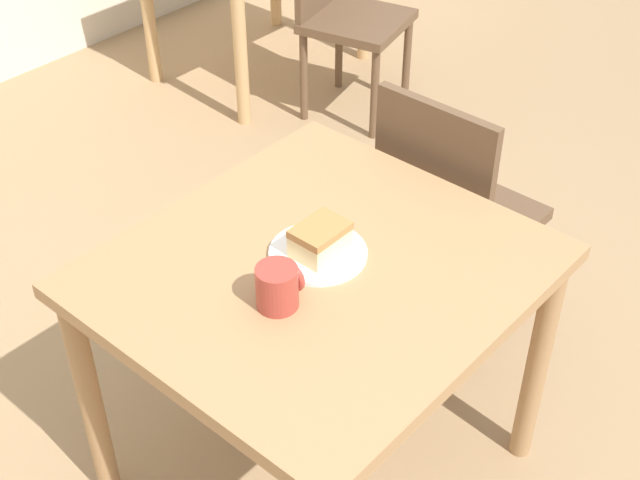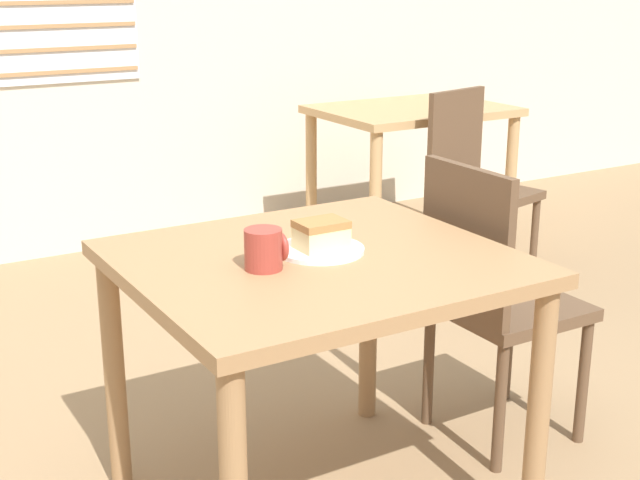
# 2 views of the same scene
# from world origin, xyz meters

# --- Properties ---
(dining_table_near) EXTENTS (0.97, 0.90, 0.76)m
(dining_table_near) POSITION_xyz_m (0.09, 0.29, 0.65)
(dining_table_near) COLOR #9E754C
(dining_table_near) RESTS_ON ground_plane
(chair_near_window) EXTENTS (0.41, 0.41, 0.92)m
(chair_near_window) POSITION_xyz_m (0.77, 0.35, 0.50)
(chair_near_window) COLOR brown
(chair_near_window) RESTS_ON ground_plane
(chair_far_corner) EXTENTS (0.49, 0.49, 0.92)m
(chair_far_corner) POSITION_xyz_m (1.72, 1.58, 0.50)
(chair_far_corner) COLOR brown
(chair_far_corner) RESTS_ON ground_plane
(plate) EXTENTS (0.24, 0.24, 0.01)m
(plate) POSITION_xyz_m (0.11, 0.31, 0.77)
(plate) COLOR white
(plate) RESTS_ON dining_table_near
(cake_slice) EXTENTS (0.13, 0.10, 0.08)m
(cake_slice) POSITION_xyz_m (0.11, 0.31, 0.81)
(cake_slice) COLOR beige
(cake_slice) RESTS_ON plate
(coffee_mug) EXTENTS (0.10, 0.10, 0.10)m
(coffee_mug) POSITION_xyz_m (-0.08, 0.26, 0.81)
(coffee_mug) COLOR #9E382D
(coffee_mug) RESTS_ON dining_table_near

